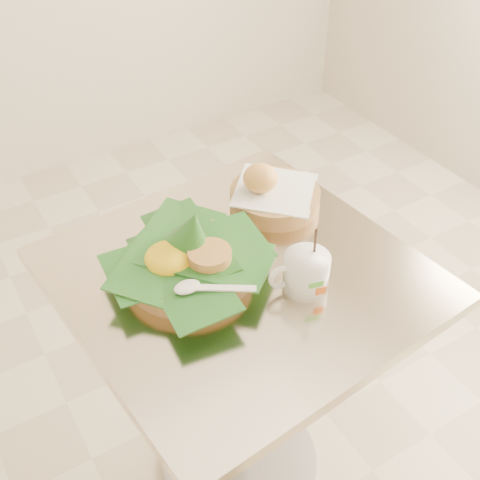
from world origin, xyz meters
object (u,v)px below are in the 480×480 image
rice_basket (188,257)px  coffee_mug (305,272)px  cafe_table (240,341)px  bread_basket (272,194)px

rice_basket → coffee_mug: 0.24m
cafe_table → rice_basket: (-0.09, 0.05, 0.27)m
bread_basket → coffee_mug: size_ratio=1.61×
rice_basket → bread_basket: 0.30m
rice_basket → coffee_mug: (0.18, -0.16, -0.00)m
cafe_table → rice_basket: 0.29m
bread_basket → rice_basket: bearing=-158.6°
rice_basket → coffee_mug: size_ratio=2.10×
cafe_table → coffee_mug: (0.09, -0.11, 0.26)m
coffee_mug → bread_basket: bearing=69.6°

